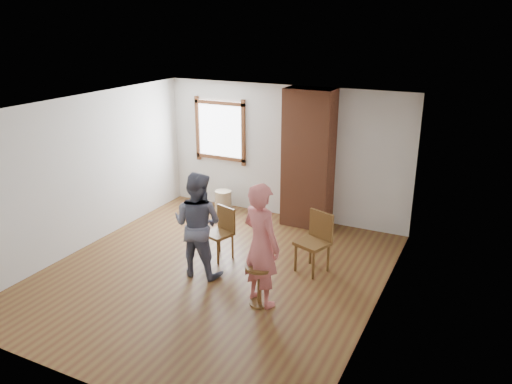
% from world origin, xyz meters
% --- Properties ---
extents(ground, '(5.50, 5.50, 0.00)m').
position_xyz_m(ground, '(0.00, 0.00, 0.00)').
color(ground, brown).
rests_on(ground, ground).
extents(room_shell, '(5.04, 5.52, 2.62)m').
position_xyz_m(room_shell, '(-0.06, 0.61, 1.81)').
color(room_shell, silver).
rests_on(room_shell, ground).
extents(brick_chimney, '(0.90, 0.50, 2.60)m').
position_xyz_m(brick_chimney, '(0.60, 2.50, 1.30)').
color(brick_chimney, brown).
rests_on(brick_chimney, ground).
extents(stoneware_crock, '(0.40, 0.40, 0.43)m').
position_xyz_m(stoneware_crock, '(-1.18, 2.40, 0.22)').
color(stoneware_crock, '#BEAE89').
rests_on(stoneware_crock, ground).
extents(dark_pot, '(0.15, 0.15, 0.13)m').
position_xyz_m(dark_pot, '(-1.26, 2.40, 0.07)').
color(dark_pot, black).
rests_on(dark_pot, ground).
extents(dining_chair_left, '(0.50, 0.50, 0.86)m').
position_xyz_m(dining_chair_left, '(-0.17, 0.58, 0.48)').
color(dining_chair_left, brown).
rests_on(dining_chair_left, ground).
extents(dining_chair_right, '(0.57, 0.57, 0.95)m').
position_xyz_m(dining_chair_right, '(1.38, 0.82, 0.53)').
color(dining_chair_right, brown).
rests_on(dining_chair_right, ground).
extents(side_table, '(0.40, 0.40, 0.60)m').
position_xyz_m(side_table, '(1.04, -0.48, 0.40)').
color(side_table, brown).
rests_on(side_table, ground).
extents(cake_plate, '(0.18, 0.18, 0.01)m').
position_xyz_m(cake_plate, '(1.04, -0.48, 0.60)').
color(cake_plate, white).
rests_on(cake_plate, side_table).
extents(cake_slice, '(0.08, 0.07, 0.06)m').
position_xyz_m(cake_slice, '(1.05, -0.48, 0.64)').
color(cake_slice, white).
rests_on(cake_slice, cake_plate).
extents(man, '(0.82, 0.65, 1.65)m').
position_xyz_m(man, '(-0.20, -0.08, 0.82)').
color(man, '#141838').
rests_on(man, ground).
extents(person_pink, '(0.75, 0.63, 1.76)m').
position_xyz_m(person_pink, '(1.03, -0.41, 0.88)').
color(person_pink, '#DD6F6E').
rests_on(person_pink, ground).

